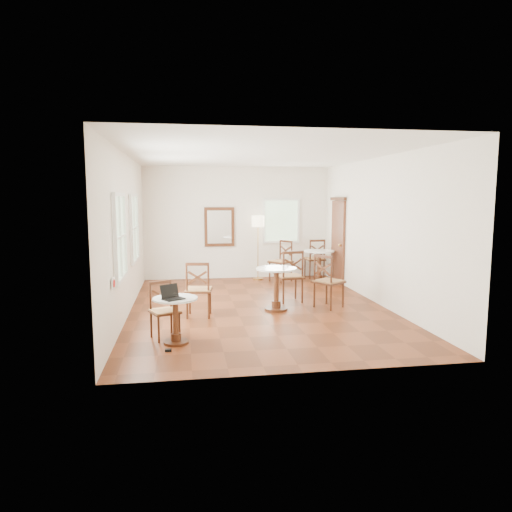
{
  "coord_description": "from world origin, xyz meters",
  "views": [
    {
      "loc": [
        -1.44,
        -8.88,
        2.18
      ],
      "look_at": [
        0.0,
        0.3,
        1.0
      ],
      "focal_mm": 32.29,
      "sensor_mm": 36.0,
      "label": 1
    }
  ],
  "objects_px": {
    "cafe_table_mid": "(276,284)",
    "chair_near_a": "(199,289)",
    "chair_mid_b": "(328,281)",
    "power_adapter": "(168,350)",
    "chair_back_a": "(315,259)",
    "cafe_table_back": "(319,263)",
    "chair_back_b": "(281,261)",
    "floor_lamp": "(258,225)",
    "cafe_table_near": "(176,315)",
    "chair_near_b": "(164,310)",
    "chair_mid_a": "(290,276)",
    "laptop": "(172,295)",
    "navy_mug": "(169,295)",
    "mouse": "(176,296)",
    "water_glass": "(175,295)"
  },
  "relations": [
    {
      "from": "cafe_table_mid",
      "to": "chair_near_a",
      "type": "height_order",
      "value": "chair_near_a"
    },
    {
      "from": "chair_mid_b",
      "to": "power_adapter",
      "type": "bearing_deg",
      "value": 90.07
    },
    {
      "from": "chair_near_a",
      "to": "chair_back_a",
      "type": "height_order",
      "value": "chair_back_a"
    },
    {
      "from": "cafe_table_mid",
      "to": "cafe_table_back",
      "type": "xyz_separation_m",
      "value": [
        1.69,
        2.77,
        -0.01
      ]
    },
    {
      "from": "chair_back_b",
      "to": "floor_lamp",
      "type": "height_order",
      "value": "floor_lamp"
    },
    {
      "from": "chair_mid_b",
      "to": "chair_back_a",
      "type": "distance_m",
      "value": 3.43
    },
    {
      "from": "cafe_table_near",
      "to": "cafe_table_back",
      "type": "height_order",
      "value": "cafe_table_back"
    },
    {
      "from": "chair_near_b",
      "to": "floor_lamp",
      "type": "height_order",
      "value": "floor_lamp"
    },
    {
      "from": "chair_mid_a",
      "to": "cafe_table_mid",
      "type": "bearing_deg",
      "value": 51.37
    },
    {
      "from": "power_adapter",
      "to": "chair_mid_a",
      "type": "bearing_deg",
      "value": 49.21
    },
    {
      "from": "floor_lamp",
      "to": "power_adapter",
      "type": "xyz_separation_m",
      "value": [
        -2.2,
        -5.57,
        -1.43
      ]
    },
    {
      "from": "chair_back_a",
      "to": "laptop",
      "type": "distance_m",
      "value": 6.45
    },
    {
      "from": "chair_back_b",
      "to": "navy_mug",
      "type": "relative_size",
      "value": 9.97
    },
    {
      "from": "laptop",
      "to": "power_adapter",
      "type": "bearing_deg",
      "value": -134.77
    },
    {
      "from": "power_adapter",
      "to": "laptop",
      "type": "bearing_deg",
      "value": 78.08
    },
    {
      "from": "navy_mug",
      "to": "power_adapter",
      "type": "bearing_deg",
      "value": -91.75
    },
    {
      "from": "chair_back_a",
      "to": "floor_lamp",
      "type": "relative_size",
      "value": 0.62
    },
    {
      "from": "chair_near_a",
      "to": "power_adapter",
      "type": "distance_m",
      "value": 2.01
    },
    {
      "from": "cafe_table_mid",
      "to": "mouse",
      "type": "distance_m",
      "value": 2.62
    },
    {
      "from": "cafe_table_mid",
      "to": "power_adapter",
      "type": "bearing_deg",
      "value": -132.88
    },
    {
      "from": "navy_mug",
      "to": "chair_back_b",
      "type": "bearing_deg",
      "value": 60.48
    },
    {
      "from": "floor_lamp",
      "to": "water_glass",
      "type": "distance_m",
      "value": 5.66
    },
    {
      "from": "cafe_table_back",
      "to": "chair_mid_a",
      "type": "height_order",
      "value": "chair_mid_a"
    },
    {
      "from": "cafe_table_mid",
      "to": "water_glass",
      "type": "xyz_separation_m",
      "value": [
        -1.9,
        -1.81,
        0.23
      ]
    },
    {
      "from": "cafe_table_back",
      "to": "chair_near_a",
      "type": "bearing_deg",
      "value": -136.39
    },
    {
      "from": "floor_lamp",
      "to": "cafe_table_mid",
      "type": "bearing_deg",
      "value": -93.18
    },
    {
      "from": "chair_near_a",
      "to": "chair_mid_a",
      "type": "xyz_separation_m",
      "value": [
        1.94,
        0.95,
        0.03
      ]
    },
    {
      "from": "chair_back_a",
      "to": "floor_lamp",
      "type": "bearing_deg",
      "value": -5.14
    },
    {
      "from": "cafe_table_back",
      "to": "floor_lamp",
      "type": "relative_size",
      "value": 0.48
    },
    {
      "from": "chair_mid_a",
      "to": "laptop",
      "type": "distance_m",
      "value": 3.5
    },
    {
      "from": "floor_lamp",
      "to": "laptop",
      "type": "xyz_separation_m",
      "value": [
        -2.14,
        -5.29,
        -0.69
      ]
    },
    {
      "from": "mouse",
      "to": "chair_mid_a",
      "type": "bearing_deg",
      "value": 56.3
    },
    {
      "from": "cafe_table_mid",
      "to": "power_adapter",
      "type": "distance_m",
      "value": 2.99
    },
    {
      "from": "chair_back_b",
      "to": "mouse",
      "type": "distance_m",
      "value": 5.52
    },
    {
      "from": "floor_lamp",
      "to": "mouse",
      "type": "relative_size",
      "value": 18.98
    },
    {
      "from": "cafe_table_mid",
      "to": "laptop",
      "type": "bearing_deg",
      "value": -135.99
    },
    {
      "from": "water_glass",
      "to": "chair_near_a",
      "type": "bearing_deg",
      "value": 75.65
    },
    {
      "from": "chair_near_b",
      "to": "water_glass",
      "type": "bearing_deg",
      "value": -82.53
    },
    {
      "from": "chair_mid_a",
      "to": "chair_mid_b",
      "type": "distance_m",
      "value": 0.88
    },
    {
      "from": "chair_near_b",
      "to": "navy_mug",
      "type": "height_order",
      "value": "chair_near_b"
    },
    {
      "from": "chair_near_b",
      "to": "power_adapter",
      "type": "height_order",
      "value": "chair_near_b"
    },
    {
      "from": "floor_lamp",
      "to": "chair_mid_a",
      "type": "bearing_deg",
      "value": -84.9
    },
    {
      "from": "cafe_table_back",
      "to": "mouse",
      "type": "relative_size",
      "value": 9.17
    },
    {
      "from": "chair_near_a",
      "to": "chair_back_a",
      "type": "relative_size",
      "value": 0.97
    },
    {
      "from": "chair_mid_a",
      "to": "laptop",
      "type": "relative_size",
      "value": 2.92
    },
    {
      "from": "cafe_table_near",
      "to": "chair_back_b",
      "type": "relative_size",
      "value": 0.66
    },
    {
      "from": "chair_mid_a",
      "to": "chair_back_a",
      "type": "distance_m",
      "value": 3.03
    },
    {
      "from": "cafe_table_mid",
      "to": "cafe_table_back",
      "type": "distance_m",
      "value": 3.24
    },
    {
      "from": "chair_mid_a",
      "to": "power_adapter",
      "type": "xyz_separation_m",
      "value": [
        -2.44,
        -2.83,
        -0.53
      ]
    },
    {
      "from": "floor_lamp",
      "to": "laptop",
      "type": "bearing_deg",
      "value": -112.01
    }
  ]
}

